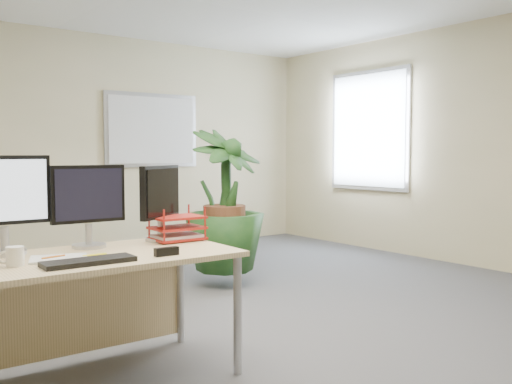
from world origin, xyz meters
TOP-DOWN VIEW (x-y plane):
  - floor at (0.00, 0.00)m, footprint 8.00×8.00m
  - back_wall at (0.00, 4.00)m, footprint 7.00×0.04m
  - whiteboard at (1.20, 3.97)m, footprint 1.30×0.04m
  - window at (3.47, 2.30)m, footprint 0.04×1.30m
  - desk at (-1.23, 0.32)m, footprint 1.87×0.83m
  - floor_plant at (0.79, 1.70)m, footprint 1.06×1.06m
  - monitor_left at (-1.44, 0.51)m, footprint 0.48×0.22m
  - monitor_right at (-0.99, 0.47)m, footprint 0.43×0.20m
  - monitor_dark at (-0.54, 0.44)m, footprint 0.38×0.26m
  - keyboard at (-1.18, -0.01)m, footprint 0.46×0.16m
  - coffee_mug at (-1.49, 0.16)m, footprint 0.12×0.08m
  - spiral_notebook at (-1.26, 0.19)m, footprint 0.34×0.29m
  - orange_pen at (-1.28, 0.21)m, footprint 0.13×0.03m
  - yellow_highlighter at (-1.08, 0.16)m, footprint 0.13×0.02m
  - letter_tray at (-0.45, 0.39)m, footprint 0.32×0.24m
  - stapler at (-0.76, -0.04)m, footprint 0.14×0.04m

SIDE VIEW (x-z plane):
  - floor at x=0.00m, z-range 0.00..0.00m
  - desk at x=-1.23m, z-range 0.21..0.92m
  - spiral_notebook at x=-1.26m, z-range 0.71..0.72m
  - yellow_highlighter at x=-1.08m, z-range 0.71..0.73m
  - keyboard at x=-1.18m, z-range 0.71..0.74m
  - orange_pen at x=-1.28m, z-range 0.72..0.73m
  - stapler at x=-0.76m, z-range 0.71..0.76m
  - floor_plant at x=0.79m, z-range 0.00..1.50m
  - coffee_mug at x=-1.49m, z-range 0.71..0.81m
  - letter_tray at x=-0.45m, z-range 0.71..0.85m
  - monitor_dark at x=-0.54m, z-range 0.75..1.22m
  - monitor_right at x=-0.99m, z-range 0.75..1.23m
  - monitor_left at x=-1.44m, z-range 0.75..1.29m
  - back_wall at x=0.00m, z-range 0.00..2.70m
  - whiteboard at x=1.20m, z-range 1.07..2.02m
  - window at x=3.47m, z-range 0.77..2.33m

